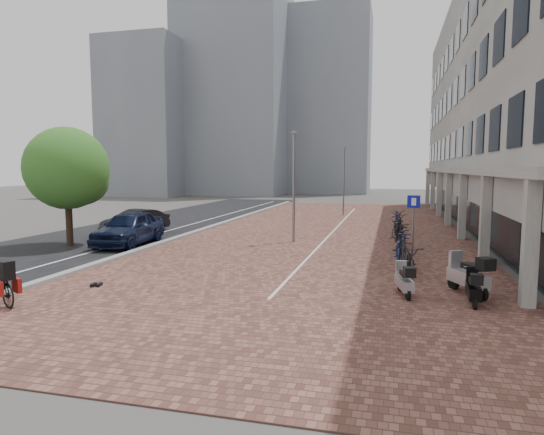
# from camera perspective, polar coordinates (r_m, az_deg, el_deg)

# --- Properties ---
(ground) EXTENTS (140.00, 140.00, 0.00)m
(ground) POSITION_cam_1_polar(r_m,az_deg,el_deg) (16.35, -5.24, -6.66)
(ground) COLOR #474442
(ground) RESTS_ON ground
(plaza_brick) EXTENTS (14.50, 42.00, 0.04)m
(plaza_brick) POSITION_cam_1_polar(r_m,az_deg,el_deg) (27.46, 7.16, -1.53)
(plaza_brick) COLOR brown
(plaza_brick) RESTS_ON ground
(street_asphalt) EXTENTS (8.00, 50.00, 0.03)m
(street_asphalt) POSITION_cam_1_polar(r_m,az_deg,el_deg) (30.81, -13.58, -0.84)
(street_asphalt) COLOR black
(street_asphalt) RESTS_ON ground
(curb) EXTENTS (0.35, 42.00, 0.14)m
(curb) POSITION_cam_1_polar(r_m,az_deg,el_deg) (29.19, -6.80, -0.96)
(curb) COLOR gray
(curb) RESTS_ON ground
(lane_line) EXTENTS (0.12, 44.00, 0.00)m
(lane_line) POSITION_cam_1_polar(r_m,az_deg,el_deg) (29.93, -10.20, -0.93)
(lane_line) COLOR white
(lane_line) RESTS_ON street_asphalt
(parking_line) EXTENTS (0.10, 30.00, 0.00)m
(parking_line) POSITION_cam_1_polar(r_m,az_deg,el_deg) (27.44, 7.57, -1.49)
(parking_line) COLOR white
(parking_line) RESTS_ON plaza_brick
(office_building) EXTENTS (8.40, 40.00, 15.00)m
(office_building) POSITION_cam_1_polar(r_m,az_deg,el_deg) (32.31, 28.65, 13.93)
(office_building) COLOR #ABABA5
(office_building) RESTS_ON ground
(bg_towers) EXTENTS (33.00, 23.00, 32.00)m
(bg_towers) POSITION_cam_1_polar(r_m,az_deg,el_deg) (67.73, -2.86, 14.78)
(bg_towers) COLOR gray
(bg_towers) RESTS_ON ground
(car_navy) EXTENTS (2.19, 4.79, 1.60)m
(car_navy) POSITION_cam_1_polar(r_m,az_deg,el_deg) (22.95, -16.94, -1.23)
(car_navy) COLOR black
(car_navy) RESTS_ON ground
(car_dark) EXTENTS (2.56, 4.18, 1.30)m
(car_dark) POSITION_cam_1_polar(r_m,az_deg,el_deg) (27.12, -16.18, -0.45)
(car_dark) COLOR black
(car_dark) RESTS_ON ground
(shoes) EXTENTS (0.49, 0.44, 0.10)m
(shoes) POSITION_cam_1_polar(r_m,az_deg,el_deg) (15.27, -20.56, -7.73)
(shoes) COLOR black
(shoes) RESTS_ON ground
(scooter_front) EXTENTS (0.69, 1.43, 0.94)m
(scooter_front) POSITION_cam_1_polar(r_m,az_deg,el_deg) (13.74, 15.75, -7.27)
(scooter_front) COLOR #A4A4A9
(scooter_front) RESTS_ON ground
(scooter_mid) EXTENTS (0.50, 1.40, 0.95)m
(scooter_mid) POSITION_cam_1_polar(r_m,az_deg,el_deg) (13.49, 23.23, -7.78)
(scooter_mid) COLOR black
(scooter_mid) RESTS_ON ground
(scooter_back) EXTENTS (1.30, 1.82, 1.21)m
(scooter_back) POSITION_cam_1_polar(r_m,az_deg,el_deg) (14.39, 22.66, -6.38)
(scooter_back) COLOR #B7B6BC
(scooter_back) RESTS_ON ground
(parking_sign) EXTENTS (0.51, 0.13, 2.47)m
(parking_sign) POSITION_cam_1_polar(r_m,az_deg,el_deg) (20.21, 16.75, 0.29)
(parking_sign) COLOR slate
(parking_sign) RESTS_ON ground
(lamp_near) EXTENTS (0.12, 0.12, 5.28)m
(lamp_near) POSITION_cam_1_polar(r_m,az_deg,el_deg) (22.63, 2.65, 3.61)
(lamp_near) COLOR gray
(lamp_near) RESTS_ON ground
(lamp_far) EXTENTS (0.12, 0.12, 5.11)m
(lamp_far) POSITION_cam_1_polar(r_m,az_deg,el_deg) (36.21, 8.68, 4.29)
(lamp_far) COLOR gray
(lamp_far) RESTS_ON ground
(street_tree) EXTENTS (3.75, 3.75, 5.45)m
(street_tree) POSITION_cam_1_polar(r_m,az_deg,el_deg) (23.46, -23.27, 5.23)
(street_tree) COLOR #382619
(street_tree) RESTS_ON ground
(bike_row) EXTENTS (1.31, 15.80, 1.05)m
(bike_row) POSITION_cam_1_polar(r_m,az_deg,el_deg) (23.13, 15.25, -1.82)
(bike_row) COLOR black
(bike_row) RESTS_ON ground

